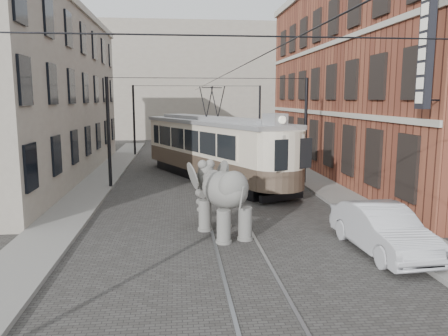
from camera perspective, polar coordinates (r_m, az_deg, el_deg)
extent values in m
plane|color=#3C3A37|center=(18.79, 0.04, -6.00)|extent=(120.00, 120.00, 0.00)
cube|color=slate|center=(20.28, 17.22, -5.07)|extent=(2.00, 60.00, 0.15)
cube|color=slate|center=(19.24, -19.70, -5.95)|extent=(2.00, 60.00, 0.15)
cube|color=brown|center=(30.00, 19.86, 10.62)|extent=(8.00, 26.00, 12.00)
cube|color=gray|center=(29.50, -24.21, 8.46)|extent=(7.00, 24.00, 10.00)
cube|color=gray|center=(58.13, -4.17, 11.02)|extent=(28.00, 10.00, 14.00)
imported|color=#B3B3B8|center=(14.95, 19.78, -7.44)|extent=(1.91, 4.70, 1.52)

